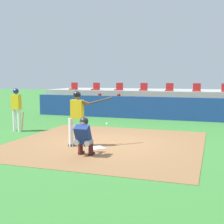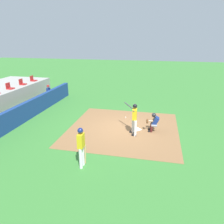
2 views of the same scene
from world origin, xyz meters
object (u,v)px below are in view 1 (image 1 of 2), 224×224
(home_plate, at_px, (97,148))
(stadium_seat_5, at_px, (197,89))
(batter_at_plate, at_px, (78,115))
(catcher_crouched, at_px, (84,135))
(on_deck_batter, at_px, (17,107))
(stadium_seat_2, at_px, (119,88))
(stadium_seat_3, at_px, (144,88))
(dugout_player_0, at_px, (99,104))
(stadium_seat_4, at_px, (169,89))
(dugout_player_1, at_px, (118,104))
(stadium_seat_1, at_px, (96,88))
(stadium_seat_0, at_px, (74,88))

(home_plate, xyz_separation_m, stadium_seat_5, (2.44, 10.18, 1.51))
(home_plate, height_order, batter_at_plate, batter_at_plate)
(catcher_crouched, height_order, on_deck_batter, on_deck_batter)
(stadium_seat_2, height_order, stadium_seat_3, same)
(dugout_player_0, xyz_separation_m, stadium_seat_3, (2.24, 2.03, 0.86))
(stadium_seat_5, bearing_deg, catcher_crouched, -102.43)
(stadium_seat_4, bearing_deg, home_plate, -94.56)
(stadium_seat_5, bearing_deg, stadium_seat_3, 180.00)
(dugout_player_1, height_order, stadium_seat_1, stadium_seat_1)
(home_plate, height_order, stadium_seat_1, stadium_seat_1)
(catcher_crouched, distance_m, dugout_player_1, 9.27)
(stadium_seat_2, bearing_deg, catcher_crouched, -77.70)
(stadium_seat_1, distance_m, stadium_seat_5, 6.50)
(stadium_seat_2, bearing_deg, batter_at_plate, -80.08)
(stadium_seat_1, relative_size, stadium_seat_4, 1.00)
(catcher_crouched, xyz_separation_m, on_deck_batter, (-4.27, 2.79, 0.41))
(batter_at_plate, bearing_deg, dugout_player_1, 98.43)
(dugout_player_1, xyz_separation_m, stadium_seat_1, (-2.20, 2.03, 0.86))
(home_plate, bearing_deg, stadium_seat_5, 76.53)
(stadium_seat_1, bearing_deg, stadium_seat_3, 0.00)
(catcher_crouched, distance_m, stadium_seat_1, 11.87)
(batter_at_plate, bearing_deg, stadium_seat_3, 90.78)
(home_plate, bearing_deg, stadium_seat_0, 119.19)
(catcher_crouched, height_order, stadium_seat_2, stadium_seat_2)
(stadium_seat_3, bearing_deg, dugout_player_0, -137.81)
(stadium_seat_3, xyz_separation_m, stadium_seat_5, (3.25, 0.00, 0.00))
(home_plate, relative_size, batter_at_plate, 0.24)
(stadium_seat_4, distance_m, stadium_seat_5, 1.62)
(home_plate, distance_m, dugout_player_1, 8.38)
(on_deck_batter, bearing_deg, stadium_seat_5, 51.10)
(stadium_seat_2, relative_size, stadium_seat_4, 1.00)
(dugout_player_0, xyz_separation_m, stadium_seat_5, (5.49, 2.03, 0.86))
(catcher_crouched, relative_size, stadium_seat_1, 4.17)
(dugout_player_0, relative_size, dugout_player_1, 1.00)
(home_plate, height_order, stadium_seat_2, stadium_seat_2)
(home_plate, relative_size, dugout_player_1, 0.34)
(on_deck_batter, relative_size, stadium_seat_1, 3.72)
(dugout_player_1, distance_m, stadium_seat_0, 4.41)
(home_plate, height_order, stadium_seat_4, stadium_seat_4)
(on_deck_batter, bearing_deg, dugout_player_1, 68.99)
(stadium_seat_0, distance_m, stadium_seat_2, 3.25)
(home_plate, xyz_separation_m, catcher_crouched, (-0.01, -0.94, 0.58))
(home_plate, xyz_separation_m, stadium_seat_3, (-0.81, 10.18, 1.51))
(stadium_seat_1, height_order, stadium_seat_3, same)
(batter_at_plate, xyz_separation_m, stadium_seat_4, (1.49, 10.08, 0.50))
(catcher_crouched, distance_m, dugout_player_0, 9.58)
(stadium_seat_1, xyz_separation_m, stadium_seat_4, (4.88, 0.00, 0.00))
(stadium_seat_0, xyz_separation_m, stadium_seat_1, (1.62, 0.00, 0.00))
(stadium_seat_0, distance_m, stadium_seat_1, 1.62)
(batter_at_plate, height_order, stadium_seat_4, stadium_seat_4)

